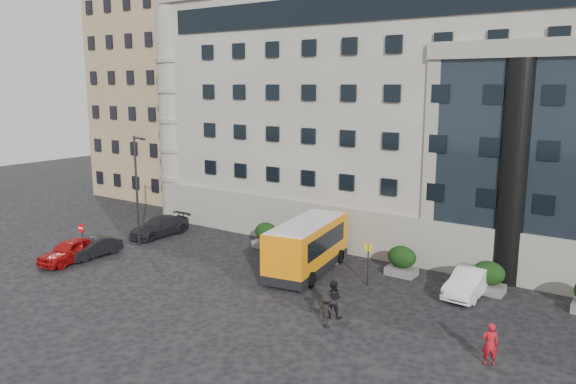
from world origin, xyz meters
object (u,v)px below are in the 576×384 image
(hedge_b, at_px, (329,247))
(no_entry_sign, at_px, (82,233))
(street_lamp, at_px, (137,186))
(pedestrian_a, at_px, (490,344))
(hedge_d, at_px, (488,277))
(parked_car_c, at_px, (159,226))
(parked_car_b, at_px, (94,248))
(minibus, at_px, (307,244))
(parked_car_d, at_px, (254,205))
(parked_car_a, at_px, (71,251))
(hedge_c, at_px, (402,261))
(red_truck, at_px, (254,196))
(white_taxi, at_px, (469,282))
(pedestrian_b, at_px, (333,299))
(bus_stop_sign, at_px, (368,257))
(pedestrian_c, at_px, (326,311))
(hedge_a, at_px, (266,235))

(hedge_b, bearing_deg, no_entry_sign, -148.10)
(street_lamp, bearing_deg, no_entry_sign, -104.72)
(hedge_b, height_order, pedestrian_a, pedestrian_a)
(hedge_d, relative_size, parked_car_c, 0.36)
(hedge_d, distance_m, parked_car_b, 25.35)
(minibus, bearing_deg, parked_car_d, 130.17)
(no_entry_sign, xyz_separation_m, parked_car_d, (1.50, 16.92, -0.90))
(minibus, xyz_separation_m, parked_car_a, (-13.85, -7.31, -0.98))
(hedge_d, height_order, parked_car_c, hedge_d)
(hedge_c, distance_m, parked_car_c, 19.28)
(hedge_b, bearing_deg, red_truck, 146.32)
(hedge_c, distance_m, parked_car_a, 21.49)
(minibus, xyz_separation_m, parked_car_b, (-13.53, -5.77, -1.12))
(hedge_c, relative_size, hedge_d, 1.00)
(hedge_d, bearing_deg, white_taxi, -129.38)
(hedge_d, height_order, pedestrian_b, pedestrian_b)
(parked_car_c, distance_m, pedestrian_a, 27.47)
(hedge_d, xyz_separation_m, parked_car_c, (-24.35, -2.16, -0.19))
(bus_stop_sign, xyz_separation_m, no_entry_sign, (-18.50, -6.04, -0.08))
(parked_car_d, height_order, pedestrian_c, pedestrian_c)
(hedge_b, relative_size, white_taxi, 0.40)
(parked_car_c, bearing_deg, parked_car_a, -87.30)
(red_truck, bearing_deg, pedestrian_b, -45.53)
(hedge_d, xyz_separation_m, parked_car_d, (-23.10, 8.08, -0.18))
(hedge_a, distance_m, pedestrian_c, 13.85)
(bus_stop_sign, bearing_deg, parked_car_a, -158.25)
(hedge_a, height_order, pedestrian_c, hedge_a)
(red_truck, distance_m, parked_car_d, 1.12)
(hedge_b, distance_m, parked_car_d, 15.06)
(white_taxi, height_order, pedestrian_c, pedestrian_c)
(parked_car_a, relative_size, pedestrian_c, 2.80)
(pedestrian_a, xyz_separation_m, pedestrian_b, (-7.85, 0.48, 0.05))
(parked_car_d, height_order, pedestrian_a, pedestrian_a)
(parked_car_b, xyz_separation_m, white_taxi, (23.12, 7.56, 0.12))
(parked_car_b, distance_m, parked_car_c, 6.34)
(minibus, distance_m, parked_car_d, 16.73)
(hedge_c, bearing_deg, hedge_d, 0.00)
(hedge_d, relative_size, pedestrian_b, 0.94)
(hedge_b, xyz_separation_m, white_taxi, (9.64, -0.93, -0.17))
(hedge_d, height_order, parked_car_a, hedge_d)
(pedestrian_a, relative_size, pedestrian_b, 0.95)
(street_lamp, distance_m, white_taxi, 23.39)
(no_entry_sign, bearing_deg, parked_car_a, -71.78)
(no_entry_sign, distance_m, white_taxi, 25.13)
(minibus, distance_m, parked_car_c, 14.05)
(hedge_a, height_order, parked_car_a, hedge_a)
(bus_stop_sign, height_order, no_entry_sign, bus_stop_sign)
(red_truck, xyz_separation_m, pedestrian_a, (26.02, -17.21, -0.50))
(hedge_a, relative_size, hedge_c, 1.00)
(hedge_c, bearing_deg, street_lamp, -165.33)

